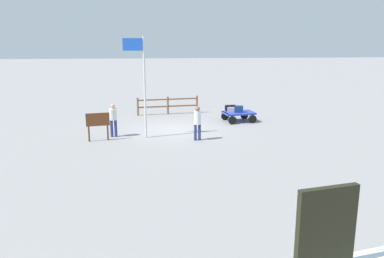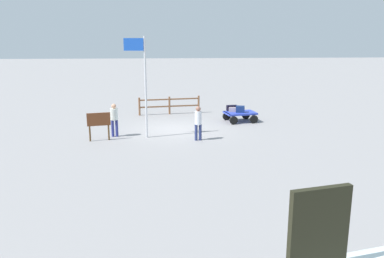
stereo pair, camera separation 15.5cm
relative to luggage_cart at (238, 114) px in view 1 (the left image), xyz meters
The scene contains 10 objects.
ground_plane 4.14m from the luggage_cart, 22.83° to the left, with size 120.00×120.00×0.00m, color gray.
luggage_cart is the anchor object (origin of this frame).
suitcase_tan 0.34m from the luggage_cart, 94.50° to the left, with size 0.55×0.43×0.37m.
suitcase_olive 0.47m from the luggage_cart, 21.28° to the right, with size 0.57×0.46×0.25m.
suitcase_dark 0.68m from the luggage_cart, 50.98° to the right, with size 0.66×0.40×0.32m.
worker_lead 4.85m from the luggage_cart, 55.58° to the left, with size 0.35×0.35×1.65m.
worker_trailing 7.46m from the luggage_cart, 23.85° to the left, with size 0.38×0.38×1.65m.
flagpole 6.75m from the luggage_cart, 31.56° to the left, with size 1.03×0.12×4.90m.
signboard 8.35m from the luggage_cart, 26.72° to the left, with size 1.09×0.30×1.36m.
wooden_fence 4.75m from the luggage_cart, 31.64° to the right, with size 3.86×0.69×1.12m.
Camera 1 is at (0.58, 21.18, 5.08)m, focal length 38.00 mm.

